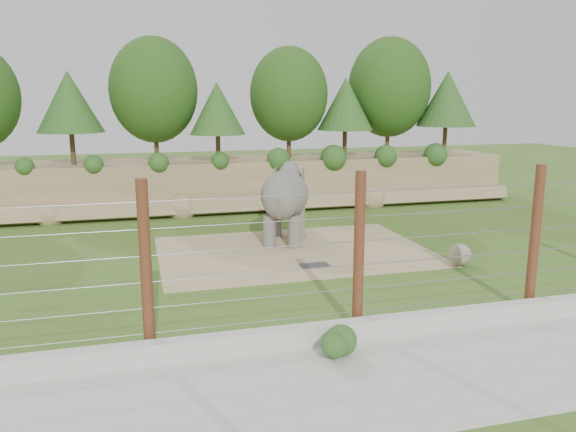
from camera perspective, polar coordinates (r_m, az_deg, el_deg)
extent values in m
plane|color=#3C611D|center=(18.33, 1.66, -6.15)|extent=(90.00, 90.00, 0.00)
cube|color=olive|center=(30.42, -5.48, 3.46)|extent=(30.00, 4.00, 2.50)
cube|color=olive|center=(28.34, -4.64, 1.01)|extent=(30.00, 1.37, 1.07)
cylinder|color=#3F2B19|center=(29.40, -21.03, 6.44)|extent=(0.24, 0.24, 1.58)
sphere|color=#1D4116|center=(29.31, -21.34, 10.60)|extent=(3.60, 3.60, 3.60)
cylinder|color=#3F2B19|center=(29.77, -13.23, 7.31)|extent=(0.24, 0.24, 1.92)
sphere|color=#1D4116|center=(29.69, -13.48, 12.34)|extent=(4.40, 4.40, 4.40)
cylinder|color=#3F2B19|center=(28.86, -7.11, 6.87)|extent=(0.24, 0.24, 1.40)
sphere|color=#1D4116|center=(28.76, -7.21, 10.64)|extent=(3.20, 3.20, 3.20)
cylinder|color=#3F2B19|center=(30.64, 0.09, 7.64)|extent=(0.24, 0.24, 1.82)
sphere|color=#1D4116|center=(30.56, 0.09, 12.26)|extent=(4.16, 4.16, 4.16)
cylinder|color=#3F2B19|center=(31.02, 5.78, 7.34)|extent=(0.24, 0.24, 1.50)
sphere|color=#1D4116|center=(30.93, 5.86, 11.12)|extent=(3.44, 3.44, 3.44)
cylinder|color=#3F2B19|center=(33.10, 10.06, 7.96)|extent=(0.24, 0.24, 2.03)
sphere|color=#1D4116|center=(33.03, 10.24, 12.73)|extent=(4.64, 4.64, 4.64)
cylinder|color=#3F2B19|center=(33.46, 15.63, 7.41)|extent=(0.24, 0.24, 1.64)
sphere|color=#1D4116|center=(33.38, 15.84, 11.23)|extent=(3.76, 3.76, 3.76)
cube|color=tan|center=(21.21, 0.59, -3.60)|extent=(10.00, 7.00, 0.02)
cube|color=#262628|center=(19.41, 2.71, -5.02)|extent=(1.00, 0.60, 0.03)
sphere|color=gray|center=(20.20, 17.06, -3.77)|extent=(0.77, 0.77, 0.77)
cube|color=#B6B5A9|center=(13.84, 7.82, -11.29)|extent=(26.00, 0.35, 0.50)
cube|color=#B6B5A9|center=(12.31, 11.56, -15.77)|extent=(26.00, 4.00, 0.01)
cylinder|color=#512412|center=(12.71, -14.23, -5.27)|extent=(0.26, 0.26, 4.00)
cylinder|color=#512412|center=(13.69, 7.21, -3.76)|extent=(0.26, 0.26, 4.00)
cylinder|color=#512412|center=(16.23, 23.77, -2.21)|extent=(0.26, 0.26, 4.00)
cylinder|color=#939298|center=(14.17, 7.05, -9.61)|extent=(20.00, 0.02, 0.02)
cylinder|color=#939298|center=(13.96, 7.11, -7.32)|extent=(20.00, 0.02, 0.02)
cylinder|color=#939298|center=(13.77, 7.18, -4.96)|extent=(20.00, 0.02, 0.02)
cylinder|color=#939298|center=(13.61, 7.24, -2.54)|extent=(20.00, 0.02, 0.02)
cylinder|color=#939298|center=(13.48, 7.31, -0.07)|extent=(20.00, 0.02, 0.02)
cylinder|color=#939298|center=(13.37, 7.37, 2.45)|extent=(20.00, 0.02, 0.02)
sphere|color=#274F20|center=(12.77, 5.03, -12.72)|extent=(0.71, 0.71, 0.71)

